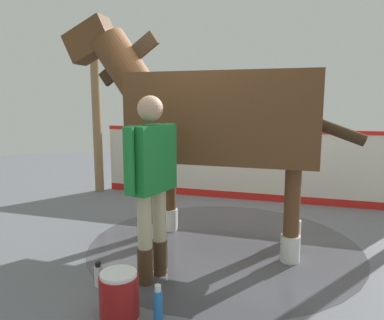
{
  "coord_description": "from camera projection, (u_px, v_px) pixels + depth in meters",
  "views": [
    {
      "loc": [
        4.12,
        -1.29,
        1.64
      ],
      "look_at": [
        0.56,
        -0.52,
        1.06
      ],
      "focal_mm": 34.33,
      "sensor_mm": 36.0,
      "label": 1
    }
  ],
  "objects": [
    {
      "name": "ground_plane",
      "position": [
        223.0,
        237.0,
        4.51
      ],
      "size": [
        16.0,
        16.0,
        0.02
      ],
      "primitive_type": "cube",
      "color": "slate"
    },
    {
      "name": "wet_patch",
      "position": [
        223.0,
        244.0,
        4.27
      ],
      "size": [
        3.09,
        3.09,
        0.0
      ],
      "primitive_type": "cylinder",
      "color": "#4C4C54",
      "rests_on": "ground"
    },
    {
      "name": "barrier_wall",
      "position": [
        250.0,
        167.0,
        6.13
      ],
      "size": [
        2.63,
        4.57,
        1.2
      ],
      "color": "silver",
      "rests_on": "ground"
    },
    {
      "name": "roof_post_near",
      "position": [
        96.0,
        108.0,
        6.55
      ],
      "size": [
        0.16,
        0.16,
        3.04
      ],
      "primitive_type": "cylinder",
      "color": "olive",
      "rests_on": "ground"
    },
    {
      "name": "horse",
      "position": [
        214.0,
        118.0,
        4.08
      ],
      "size": [
        1.99,
        3.07,
        2.64
      ],
      "rotation": [
        0.0,
        0.0,
        -2.08
      ],
      "color": "brown",
      "rests_on": "ground"
    },
    {
      "name": "handler",
      "position": [
        151.0,
        176.0,
        3.29
      ],
      "size": [
        0.52,
        0.5,
        1.69
      ],
      "rotation": [
        0.0,
        0.0,
        0.81
      ],
      "color": "#47331E",
      "rests_on": "ground"
    },
    {
      "name": "wash_bucket",
      "position": [
        119.0,
        294.0,
        2.82
      ],
      "size": [
        0.3,
        0.3,
        0.35
      ],
      "color": "maroon",
      "rests_on": "ground"
    },
    {
      "name": "bottle_shampoo",
      "position": [
        99.0,
        275.0,
        3.28
      ],
      "size": [
        0.07,
        0.07,
        0.22
      ],
      "color": "white",
      "rests_on": "ground"
    },
    {
      "name": "bottle_spray",
      "position": [
        158.0,
        303.0,
        2.78
      ],
      "size": [
        0.07,
        0.07,
        0.27
      ],
      "color": "blue",
      "rests_on": "ground"
    }
  ]
}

